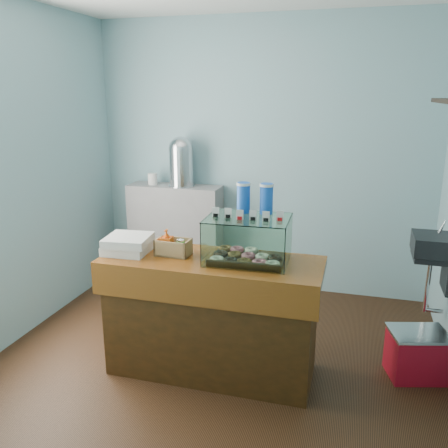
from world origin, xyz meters
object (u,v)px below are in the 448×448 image
(coffee_urn, at_px, (181,160))
(counter, at_px, (212,315))
(display_case, at_px, (248,236))
(red_cooler, at_px, (417,354))

(coffee_urn, bearing_deg, counter, -62.56)
(display_case, relative_size, red_cooler, 1.24)
(counter, bearing_deg, red_cooler, 12.73)
(display_case, xyz_separation_m, red_cooler, (1.23, 0.27, -0.89))
(counter, bearing_deg, coffee_urn, 117.44)
(red_cooler, bearing_deg, coffee_urn, 136.65)
(coffee_urn, relative_size, red_cooler, 1.08)
(display_case, xyz_separation_m, coffee_urn, (-1.07, 1.49, 0.30))
(coffee_urn, height_order, red_cooler, coffee_urn)
(counter, height_order, display_case, display_case)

